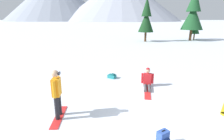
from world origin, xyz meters
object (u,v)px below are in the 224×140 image
Objects in this scene: snowboarder_foreground at (57,93)px; snowboarder_midground at (147,81)px; pine_tree_broad at (193,13)px; backpack_blue at (163,139)px; backpack_teal at (112,76)px; pine_tree_slender at (146,18)px; pine_tree_twin at (195,25)px.

snowboarder_midground is (3.56, 2.96, -0.57)m from snowboarder_foreground.
snowboarder_foreground is 26.88m from pine_tree_broad.
backpack_blue is at bearing -112.58° from pine_tree_broad.
snowboarder_foreground is 4.73m from backpack_teal.
backpack_blue is 0.07× the size of pine_tree_slender.
backpack_teal is at bearing -122.40° from pine_tree_twin.
snowboarder_foreground is 3.63m from backpack_blue.
snowboarder_foreground is at bearing -106.07° from pine_tree_slender.
snowboarder_midground is 24.73m from pine_tree_twin.
pine_tree_slender is (4.48, 17.26, 3.36)m from backpack_teal.
backpack_blue reaches higher than backpack_teal.
snowboarder_midground is at bearing -36.85° from backpack_teal.
pine_tree_twin reaches higher than backpack_blue.
pine_tree_slender reaches higher than pine_tree_twin.
snowboarder_midground reaches higher than backpack_teal.
backpack_blue is 23.37m from pine_tree_slender.
pine_tree_slender is (6.22, 21.59, 2.56)m from snowboarder_foreground.
pine_tree_slender reaches higher than backpack_teal.
pine_tree_slender is (2.66, 18.63, 3.14)m from snowboarder_midground.
backpack_blue is 0.87× the size of backpack_teal.
backpack_teal is at bearing 143.15° from snowboarder_midground.
pine_tree_broad reaches higher than backpack_blue.
snowboarder_foreground is 3.18× the size of backpack_teal.
snowboarder_midground is 3.91× the size of backpack_blue.
pine_tree_broad reaches higher than snowboarder_foreground.
snowboarder_midground is 19.08m from pine_tree_slender.
snowboarder_midground is 0.45× the size of pine_tree_twin.
pine_tree_broad is (10.15, 24.41, 3.95)m from backpack_blue.
pine_tree_broad is at bearing 59.74° from snowboarder_foreground.
pine_tree_slender is at bearing -168.64° from pine_tree_broad.
backpack_teal is (-1.56, 5.69, -0.10)m from backpack_blue.
pine_tree_broad reaches higher than pine_tree_twin.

